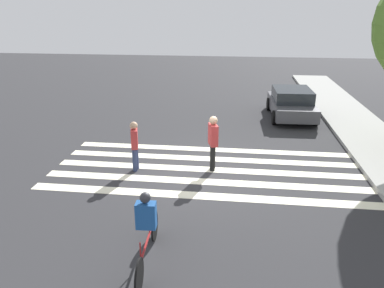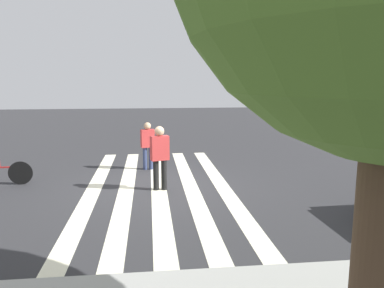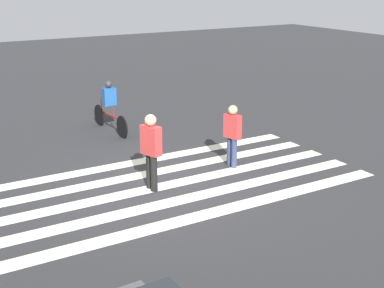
# 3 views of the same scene
# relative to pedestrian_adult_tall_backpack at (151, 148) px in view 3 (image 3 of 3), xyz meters

# --- Properties ---
(ground_plane) EXTENTS (60.00, 60.00, 0.00)m
(ground_plane) POSITION_rel_pedestrian_adult_tall_backpack_xyz_m (0.04, -0.19, -1.02)
(ground_plane) COLOR #2D2D30
(crosswalk_stripes) EXTENTS (4.11, 10.00, 0.01)m
(crosswalk_stripes) POSITION_rel_pedestrian_adult_tall_backpack_xyz_m (0.04, -0.19, -1.02)
(crosswalk_stripes) COLOR #F2EDCC
(crosswalk_stripes) RESTS_ON ground_plane
(pedestrian_adult_tall_backpack) EXTENTS (0.54, 0.36, 1.81)m
(pedestrian_adult_tall_backpack) POSITION_rel_pedestrian_adult_tall_backpack_xyz_m (0.00, 0.00, 0.00)
(pedestrian_adult_tall_backpack) COLOR black
(pedestrian_adult_tall_backpack) RESTS_ON ground_plane
(pedestrian_adult_blue_shirt) EXTENTS (0.49, 0.31, 1.64)m
(pedestrian_adult_blue_shirt) POSITION_rel_pedestrian_adult_tall_backpack_xyz_m (0.34, -2.48, -0.10)
(pedestrian_adult_blue_shirt) COLOR navy
(pedestrian_adult_blue_shirt) RESTS_ON ground_plane
(cyclist_far_lane) EXTENTS (2.39, 0.41, 1.64)m
(cyclist_far_lane) POSITION_rel_pedestrian_adult_tall_backpack_xyz_m (4.94, -0.99, -0.15)
(cyclist_far_lane) COLOR black
(cyclist_far_lane) RESTS_ON ground_plane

